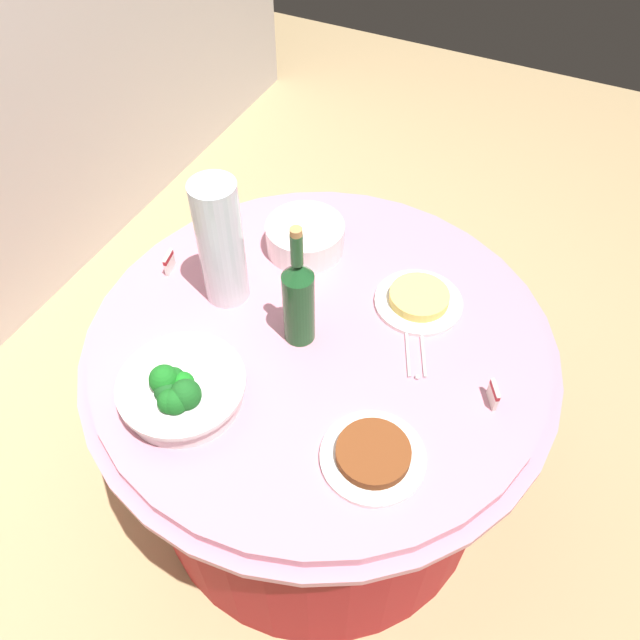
{
  "coord_description": "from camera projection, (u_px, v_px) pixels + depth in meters",
  "views": [
    {
      "loc": [
        -0.88,
        -0.43,
        1.92
      ],
      "look_at": [
        0.0,
        0.0,
        0.79
      ],
      "focal_mm": 35.74,
      "sensor_mm": 36.0,
      "label": 1
    }
  ],
  "objects": [
    {
      "name": "label_placard_mid",
      "position": [
        308.0,
        292.0,
        1.58
      ],
      "size": [
        0.05,
        0.03,
        0.05
      ],
      "color": "white",
      "rests_on": "buffet_table"
    },
    {
      "name": "buffet_table",
      "position": [
        320.0,
        415.0,
        1.81
      ],
      "size": [
        1.16,
        1.16,
        0.74
      ],
      "color": "maroon",
      "rests_on": "ground_plane"
    },
    {
      "name": "wine_bottle",
      "position": [
        299.0,
        299.0,
        1.44
      ],
      "size": [
        0.07,
        0.07,
        0.34
      ],
      "color": "#1B4E24",
      "rests_on": "buffet_table"
    },
    {
      "name": "food_plate_noodles",
      "position": [
        419.0,
        300.0,
        1.59
      ],
      "size": [
        0.22,
        0.22,
        0.04
      ],
      "color": "white",
      "rests_on": "buffet_table"
    },
    {
      "name": "ground_plane",
      "position": [
        320.0,
        477.0,
        2.1
      ],
      "size": [
        6.0,
        6.0,
        0.0
      ],
      "primitive_type": "plane",
      "color": "tan"
    },
    {
      "name": "plate_stack",
      "position": [
        305.0,
        237.0,
        1.7
      ],
      "size": [
        0.21,
        0.21,
        0.08
      ],
      "color": "white",
      "rests_on": "buffet_table"
    },
    {
      "name": "food_plate_stir_fry",
      "position": [
        373.0,
        455.0,
        1.3
      ],
      "size": [
        0.22,
        0.22,
        0.04
      ],
      "color": "white",
      "rests_on": "buffet_table"
    },
    {
      "name": "serving_tongs",
      "position": [
        415.0,
        352.0,
        1.49
      ],
      "size": [
        0.16,
        0.11,
        0.01
      ],
      "color": "silver",
      "rests_on": "buffet_table"
    },
    {
      "name": "label_placard_rear",
      "position": [
        169.0,
        262.0,
        1.65
      ],
      "size": [
        0.05,
        0.02,
        0.05
      ],
      "color": "white",
      "rests_on": "buffet_table"
    },
    {
      "name": "decorative_fruit_vase",
      "position": [
        221.0,
        246.0,
        1.5
      ],
      "size": [
        0.11,
        0.11,
        0.34
      ],
      "color": "silver",
      "rests_on": "buffet_table"
    },
    {
      "name": "broccoli_bowl",
      "position": [
        181.0,
        390.0,
        1.38
      ],
      "size": [
        0.28,
        0.28,
        0.12
      ],
      "color": "white",
      "rests_on": "buffet_table"
    },
    {
      "name": "label_placard_front",
      "position": [
        494.0,
        394.0,
        1.38
      ],
      "size": [
        0.05,
        0.03,
        0.05
      ],
      "color": "white",
      "rests_on": "buffet_table"
    }
  ]
}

